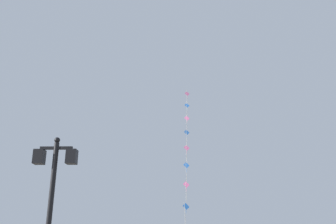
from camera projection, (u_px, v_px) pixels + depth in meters
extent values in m
cylinder|color=black|center=(49.00, 222.00, 9.48)|extent=(0.14, 0.14, 4.29)
sphere|color=black|center=(57.00, 140.00, 10.20)|extent=(0.16, 0.16, 0.16)
cube|color=black|center=(56.00, 148.00, 10.12)|extent=(0.91, 0.08, 0.08)
cube|color=black|center=(39.00, 157.00, 10.05)|extent=(0.28, 0.28, 0.40)
cube|color=beige|center=(39.00, 157.00, 10.05)|extent=(0.19, 0.19, 0.30)
cube|color=black|center=(72.00, 157.00, 10.03)|extent=(0.28, 0.28, 0.40)
cube|color=beige|center=(72.00, 157.00, 10.03)|extent=(0.19, 0.19, 0.30)
cylinder|color=silver|center=(186.00, 195.00, 22.41)|extent=(0.08, 0.97, 1.43)
cylinder|color=silver|center=(186.00, 175.00, 23.78)|extent=(0.08, 0.97, 1.43)
cylinder|color=silver|center=(186.00, 156.00, 25.14)|extent=(0.08, 0.97, 1.43)
cylinder|color=silver|center=(187.00, 140.00, 26.51)|extent=(0.08, 0.97, 1.43)
cylinder|color=silver|center=(187.00, 125.00, 27.87)|extent=(0.08, 0.97, 1.43)
cylinder|color=silver|center=(187.00, 112.00, 29.24)|extent=(0.08, 0.97, 1.43)
cylinder|color=silver|center=(187.00, 99.00, 30.60)|extent=(0.08, 0.97, 1.43)
cube|color=blue|center=(186.00, 206.00, 21.73)|extent=(0.41, 0.04, 0.41)
cylinder|color=blue|center=(186.00, 211.00, 21.64)|extent=(0.02, 0.04, 0.26)
cube|color=pink|center=(186.00, 185.00, 23.10)|extent=(0.41, 0.05, 0.41)
cylinder|color=pink|center=(186.00, 189.00, 23.00)|extent=(0.02, 0.02, 0.27)
cube|color=blue|center=(186.00, 165.00, 24.46)|extent=(0.41, 0.04, 0.41)
cylinder|color=blue|center=(186.00, 170.00, 24.35)|extent=(0.02, 0.06, 0.33)
cube|color=pink|center=(187.00, 148.00, 25.83)|extent=(0.41, 0.02, 0.41)
cylinder|color=pink|center=(187.00, 152.00, 25.73)|extent=(0.02, 0.03, 0.27)
cube|color=blue|center=(187.00, 132.00, 27.19)|extent=(0.41, 0.04, 0.41)
cylinder|color=blue|center=(187.00, 136.00, 27.10)|extent=(0.02, 0.04, 0.21)
cube|color=pink|center=(187.00, 118.00, 28.56)|extent=(0.41, 0.08, 0.41)
cylinder|color=pink|center=(187.00, 121.00, 28.47)|extent=(0.02, 0.02, 0.21)
cube|color=blue|center=(187.00, 105.00, 29.92)|extent=(0.41, 0.03, 0.41)
cylinder|color=blue|center=(187.00, 108.00, 29.83)|extent=(0.02, 0.03, 0.21)
cube|color=pink|center=(187.00, 94.00, 31.29)|extent=(0.41, 0.04, 0.41)
cylinder|color=pink|center=(187.00, 97.00, 31.18)|extent=(0.02, 0.02, 0.30)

